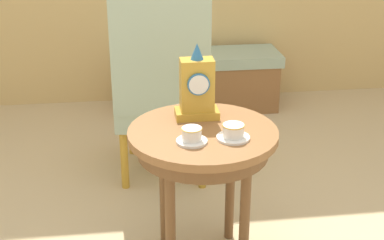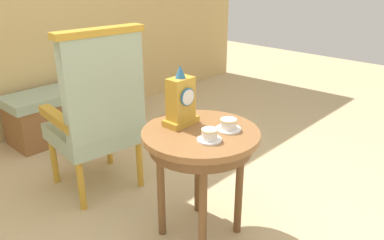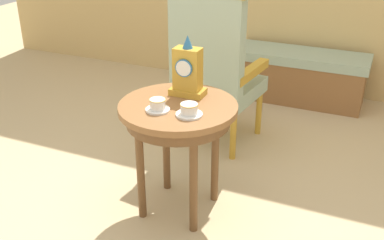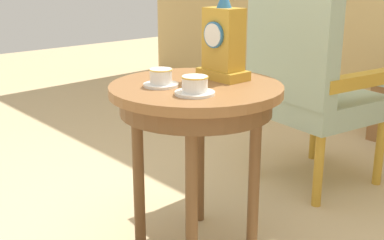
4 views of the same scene
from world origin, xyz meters
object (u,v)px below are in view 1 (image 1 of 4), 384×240
object	(u,v)px
mantel_clock	(197,88)
armchair	(163,83)
side_table	(203,148)
teacup_left	(192,136)
teacup_right	(233,132)
window_bench	(204,81)

from	to	relation	value
mantel_clock	armchair	world-z (taller)	armchair
side_table	teacup_left	size ratio (longest dim) A/B	5.21
teacup_left	teacup_right	distance (m)	0.17
armchair	side_table	bearing A→B (deg)	-82.53
teacup_right	side_table	bearing A→B (deg)	137.07
teacup_left	window_bench	world-z (taller)	teacup_left
armchair	mantel_clock	bearing A→B (deg)	-81.50
teacup_left	side_table	bearing A→B (deg)	61.24
teacup_left	armchair	bearing A→B (deg)	92.70
side_table	mantel_clock	world-z (taller)	mantel_clock
side_table	teacup_right	xyz separation A→B (m)	(0.11, -0.10, 0.11)
mantel_clock	side_table	bearing A→B (deg)	-87.44
teacup_right	window_bench	world-z (taller)	teacup_right
teacup_right	armchair	size ratio (longest dim) A/B	0.12
side_table	armchair	world-z (taller)	armchair
teacup_right	window_bench	size ratio (longest dim) A/B	0.12
teacup_right	window_bench	bearing A→B (deg)	84.79
side_table	armchair	distance (m)	0.81
mantel_clock	window_bench	distance (m)	1.85
teacup_left	teacup_right	world-z (taller)	same
side_table	teacup_left	world-z (taller)	teacup_left
teacup_left	armchair	world-z (taller)	armchair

